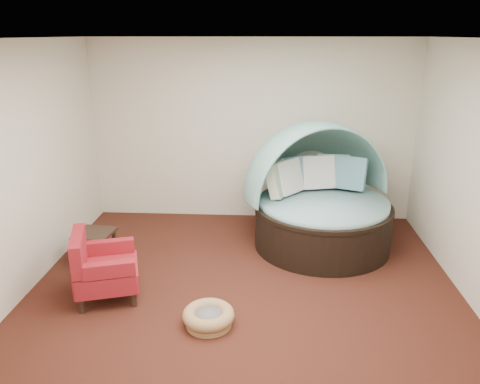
# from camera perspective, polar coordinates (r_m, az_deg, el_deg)

# --- Properties ---
(floor) EXTENTS (5.00, 5.00, 0.00)m
(floor) POSITION_cam_1_polar(r_m,az_deg,el_deg) (5.47, 0.48, -12.53)
(floor) COLOR #451B13
(floor) RESTS_ON ground
(wall_back) EXTENTS (5.00, 0.00, 5.00)m
(wall_back) POSITION_cam_1_polar(r_m,az_deg,el_deg) (7.32, 1.53, 7.39)
(wall_back) COLOR beige
(wall_back) RESTS_ON floor
(wall_front) EXTENTS (5.00, 0.00, 5.00)m
(wall_front) POSITION_cam_1_polar(r_m,az_deg,el_deg) (2.62, -2.35, -14.73)
(wall_front) COLOR beige
(wall_front) RESTS_ON floor
(wall_left) EXTENTS (0.00, 5.00, 5.00)m
(wall_left) POSITION_cam_1_polar(r_m,az_deg,el_deg) (5.60, -25.96, 1.90)
(wall_left) COLOR beige
(wall_left) RESTS_ON floor
(ceiling) EXTENTS (5.00, 5.00, 0.00)m
(ceiling) POSITION_cam_1_polar(r_m,az_deg,el_deg) (4.68, 0.58, 18.23)
(ceiling) COLOR white
(ceiling) RESTS_ON wall_back
(canopy_daybed) EXTENTS (2.50, 2.47, 1.73)m
(canopy_daybed) POSITION_cam_1_polar(r_m,az_deg,el_deg) (6.55, 9.72, 0.33)
(canopy_daybed) COLOR black
(canopy_daybed) RESTS_ON floor
(pet_basket) EXTENTS (0.67, 0.67, 0.19)m
(pet_basket) POSITION_cam_1_polar(r_m,az_deg,el_deg) (4.96, -3.86, -14.93)
(pet_basket) COLOR #956C44
(pet_basket) RESTS_ON floor
(red_armchair) EXTENTS (0.85, 0.85, 0.80)m
(red_armchair) POSITION_cam_1_polar(r_m,az_deg,el_deg) (5.50, -16.52, -8.85)
(red_armchair) COLOR black
(red_armchair) RESTS_ON floor
(side_table) EXTENTS (0.50, 0.50, 0.43)m
(side_table) POSITION_cam_1_polar(r_m,az_deg,el_deg) (6.35, -17.22, -5.95)
(side_table) COLOR black
(side_table) RESTS_ON floor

